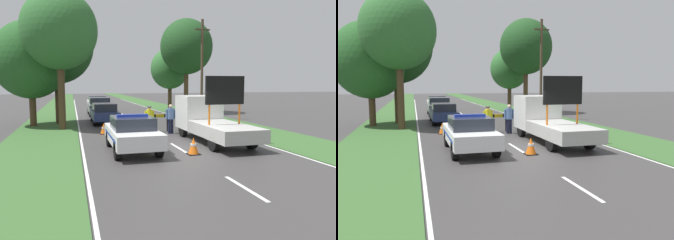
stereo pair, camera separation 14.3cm
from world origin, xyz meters
TOP-DOWN VIEW (x-y plane):
  - ground_plane at (0.00, 0.00)m, footprint 160.00×160.00m
  - lane_markings at (0.00, 13.96)m, footprint 8.25×64.52m
  - grass_verge_left at (-5.96, 20.00)m, footprint 3.58×120.00m
  - grass_verge_right at (5.96, 20.00)m, footprint 3.58×120.00m
  - police_car at (-2.09, 0.48)m, footprint 1.84×4.55m
  - work_truck at (2.09, 2.18)m, footprint 2.00×6.25m
  - road_barrier at (-0.26, 5.61)m, footprint 2.99×0.08m
  - police_officer at (-0.25, 5.14)m, footprint 0.56×0.35m
  - pedestrian_civilian at (0.87, 4.70)m, footprint 0.60×0.38m
  - traffic_cone_near_police at (-2.78, 5.62)m, footprint 0.44×0.44m
  - traffic_cone_centre_front at (-1.26, 3.41)m, footprint 0.42×0.42m
  - traffic_cone_near_truck at (2.71, 5.76)m, footprint 0.49×0.49m
  - traffic_cone_behind_barrier at (0.17, -0.79)m, footprint 0.50×0.50m
  - queued_car_hatch_blue at (-2.23, 10.96)m, footprint 1.78×4.65m
  - queued_car_suv_grey at (-2.12, 16.83)m, footprint 1.93×4.65m
  - queued_car_van_white at (-1.87, 22.75)m, footprint 1.95×3.90m
  - roadside_tree_near_left at (5.92, 16.34)m, footprint 4.87×4.87m
  - roadside_tree_near_right at (5.32, 19.67)m, footprint 3.96×3.96m
  - roadside_tree_mid_left at (-6.95, 10.38)m, footprint 4.83×4.83m
  - roadside_tree_mid_right at (-5.36, 11.33)m, footprint 5.03×5.03m
  - roadside_tree_far_left at (-5.04, 8.07)m, footprint 4.50×4.50m
  - utility_pole at (5.09, 10.45)m, footprint 1.20×0.20m

SIDE VIEW (x-z plane):
  - ground_plane at x=0.00m, z-range 0.00..0.00m
  - lane_markings at x=0.00m, z-range 0.00..0.01m
  - grass_verge_left at x=-5.96m, z-range 0.00..0.03m
  - grass_verge_right at x=5.96m, z-range 0.00..0.03m
  - traffic_cone_centre_front at x=-1.26m, z-range 0.00..0.58m
  - traffic_cone_near_police at x=-2.78m, z-range 0.00..0.61m
  - traffic_cone_near_truck at x=2.71m, z-range 0.00..0.68m
  - traffic_cone_behind_barrier at x=0.17m, z-range 0.00..0.68m
  - queued_car_hatch_blue at x=-2.23m, z-range 0.02..1.43m
  - queued_car_van_white at x=-1.87m, z-range 0.03..1.53m
  - police_car at x=-2.09m, z-range 0.00..1.57m
  - queued_car_suv_grey at x=-2.12m, z-range 0.01..1.60m
  - road_barrier at x=-0.26m, z-range 0.34..1.37m
  - police_officer at x=-0.25m, z-range 0.15..1.70m
  - pedestrian_civilian at x=0.87m, z-range 0.14..1.80m
  - work_truck at x=2.09m, z-range -0.52..2.64m
  - utility_pole at x=5.09m, z-range 0.12..7.71m
  - roadside_tree_near_right at x=5.32m, z-range 1.11..7.53m
  - roadside_tree_mid_left at x=-6.95m, z-range 0.90..7.80m
  - roadside_tree_mid_right at x=-5.36m, z-range 1.38..9.47m
  - roadside_tree_far_left at x=-5.04m, z-range 1.79..10.16m
  - roadside_tree_near_left at x=5.92m, z-range 1.81..10.59m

